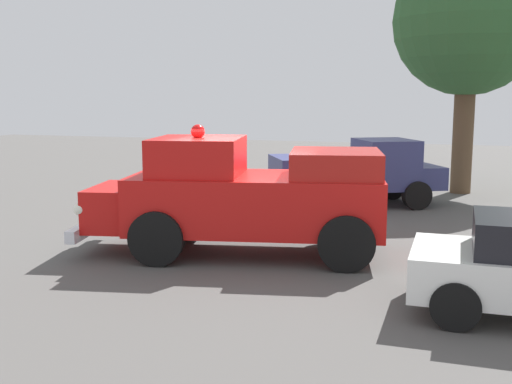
{
  "coord_description": "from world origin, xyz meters",
  "views": [
    {
      "loc": [
        -3.98,
        11.72,
        3.16
      ],
      "look_at": [
        -0.33,
        0.24,
        1.27
      ],
      "focal_mm": 43.42,
      "sensor_mm": 36.0,
      "label": 1
    }
  ],
  "objects_px": {
    "oak_tree_right": "(469,22)",
    "lawn_chair_by_car": "(150,196)",
    "parked_pickup": "(356,172)",
    "spectator_standing": "(190,172)",
    "vintage_fire_truck": "(244,195)",
    "traffic_cone": "(480,250)",
    "spectator_seated": "(289,194)",
    "lawn_chair_near_truck": "(291,198)"
  },
  "relations": [
    {
      "from": "oak_tree_right",
      "to": "lawn_chair_by_car",
      "type": "bearing_deg",
      "value": 42.59
    },
    {
      "from": "spectator_seated",
      "to": "traffic_cone",
      "type": "height_order",
      "value": "spectator_seated"
    },
    {
      "from": "vintage_fire_truck",
      "to": "traffic_cone",
      "type": "relative_size",
      "value": 9.86
    },
    {
      "from": "vintage_fire_truck",
      "to": "oak_tree_right",
      "type": "height_order",
      "value": "oak_tree_right"
    },
    {
      "from": "vintage_fire_truck",
      "to": "spectator_standing",
      "type": "relative_size",
      "value": 3.74
    },
    {
      "from": "lawn_chair_by_car",
      "to": "spectator_standing",
      "type": "bearing_deg",
      "value": -94.28
    },
    {
      "from": "parked_pickup",
      "to": "oak_tree_right",
      "type": "distance_m",
      "value": 6.35
    },
    {
      "from": "oak_tree_right",
      "to": "traffic_cone",
      "type": "xyz_separation_m",
      "value": [
        -0.28,
        9.12,
        -5.13
      ]
    },
    {
      "from": "parked_pickup",
      "to": "traffic_cone",
      "type": "relative_size",
      "value": 8.0
    },
    {
      "from": "oak_tree_right",
      "to": "spectator_standing",
      "type": "bearing_deg",
      "value": 32.91
    },
    {
      "from": "vintage_fire_truck",
      "to": "lawn_chair_near_truck",
      "type": "relative_size",
      "value": 6.14
    },
    {
      "from": "vintage_fire_truck",
      "to": "lawn_chair_by_car",
      "type": "height_order",
      "value": "vintage_fire_truck"
    },
    {
      "from": "vintage_fire_truck",
      "to": "parked_pickup",
      "type": "distance_m",
      "value": 6.29
    },
    {
      "from": "vintage_fire_truck",
      "to": "lawn_chair_near_truck",
      "type": "height_order",
      "value": "vintage_fire_truck"
    },
    {
      "from": "oak_tree_right",
      "to": "traffic_cone",
      "type": "height_order",
      "value": "oak_tree_right"
    },
    {
      "from": "parked_pickup",
      "to": "oak_tree_right",
      "type": "xyz_separation_m",
      "value": [
        -2.91,
        -3.47,
        4.45
      ]
    },
    {
      "from": "parked_pickup",
      "to": "oak_tree_right",
      "type": "height_order",
      "value": "oak_tree_right"
    },
    {
      "from": "lawn_chair_near_truck",
      "to": "spectator_seated",
      "type": "xyz_separation_m",
      "value": [
        0.01,
        0.13,
        0.11
      ]
    },
    {
      "from": "lawn_chair_by_car",
      "to": "traffic_cone",
      "type": "relative_size",
      "value": 1.61
    },
    {
      "from": "oak_tree_right",
      "to": "lawn_chair_near_truck",
      "type": "bearing_deg",
      "value": 55.66
    },
    {
      "from": "spectator_standing",
      "to": "traffic_cone",
      "type": "xyz_separation_m",
      "value": [
        -7.73,
        4.29,
        -0.66
      ]
    },
    {
      "from": "lawn_chair_near_truck",
      "to": "oak_tree_right",
      "type": "xyz_separation_m",
      "value": [
        -4.15,
        -6.07,
        4.84
      ]
    },
    {
      "from": "parked_pickup",
      "to": "oak_tree_right",
      "type": "relative_size",
      "value": 0.65
    },
    {
      "from": "traffic_cone",
      "to": "parked_pickup",
      "type": "bearing_deg",
      "value": -60.6
    },
    {
      "from": "lawn_chair_by_car",
      "to": "spectator_standing",
      "type": "height_order",
      "value": "spectator_standing"
    },
    {
      "from": "lawn_chair_near_truck",
      "to": "traffic_cone",
      "type": "bearing_deg",
      "value": 145.46
    },
    {
      "from": "spectator_standing",
      "to": "lawn_chair_by_car",
      "type": "bearing_deg",
      "value": 85.72
    },
    {
      "from": "parked_pickup",
      "to": "lawn_chair_near_truck",
      "type": "xyz_separation_m",
      "value": [
        1.24,
        2.6,
        -0.4
      ]
    },
    {
      "from": "lawn_chair_near_truck",
      "to": "oak_tree_right",
      "type": "distance_m",
      "value": 8.81
    },
    {
      "from": "oak_tree_right",
      "to": "spectator_seated",
      "type": "bearing_deg",
      "value": 56.19
    },
    {
      "from": "vintage_fire_truck",
      "to": "spectator_seated",
      "type": "relative_size",
      "value": 4.85
    },
    {
      "from": "spectator_seated",
      "to": "oak_tree_right",
      "type": "xyz_separation_m",
      "value": [
        -4.16,
        -6.21,
        4.74
      ]
    },
    {
      "from": "vintage_fire_truck",
      "to": "spectator_standing",
      "type": "bearing_deg",
      "value": -55.74
    },
    {
      "from": "lawn_chair_by_car",
      "to": "spectator_seated",
      "type": "relative_size",
      "value": 0.79
    },
    {
      "from": "parked_pickup",
      "to": "lawn_chair_near_truck",
      "type": "relative_size",
      "value": 4.98
    },
    {
      "from": "spectator_standing",
      "to": "spectator_seated",
      "type": "bearing_deg",
      "value": 157.34
    },
    {
      "from": "spectator_seated",
      "to": "traffic_cone",
      "type": "xyz_separation_m",
      "value": [
        -4.43,
        2.91,
        -0.39
      ]
    },
    {
      "from": "vintage_fire_truck",
      "to": "lawn_chair_near_truck",
      "type": "bearing_deg",
      "value": -90.64
    },
    {
      "from": "spectator_standing",
      "to": "oak_tree_right",
      "type": "distance_m",
      "value": 9.95
    },
    {
      "from": "vintage_fire_truck",
      "to": "traffic_cone",
      "type": "distance_m",
      "value": 4.58
    },
    {
      "from": "lawn_chair_by_car",
      "to": "oak_tree_right",
      "type": "xyz_separation_m",
      "value": [
        -7.62,
        -7.01,
        4.84
      ]
    },
    {
      "from": "lawn_chair_by_car",
      "to": "oak_tree_right",
      "type": "height_order",
      "value": "oak_tree_right"
    }
  ]
}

